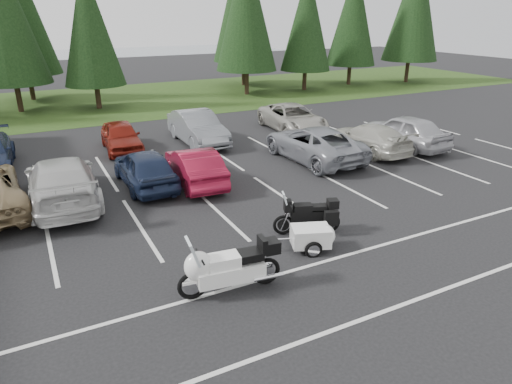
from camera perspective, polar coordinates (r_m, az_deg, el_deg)
The scene contains 23 objects.
ground at distance 14.86m, azimuth -5.06°, elevation -4.22°, with size 120.00×120.00×0.00m, color black.
grass_strip at distance 37.33m, azimuth -19.60°, elevation 10.48°, with size 80.00×16.00×0.01m, color #1E3912.
lake_water at distance 68.33m, azimuth -20.36°, elevation 14.96°, with size 70.00×50.00×0.02m, color slate.
stall_markings at distance 16.57m, azimuth -7.71°, elevation -1.50°, with size 32.00×16.00×0.01m, color silver.
conifer_4 at distance 35.34m, azimuth -29.15°, elevation 19.25°, with size 4.80×4.80×11.17m.
conifer_5 at distance 34.40m, azimuth -20.17°, elevation 19.05°, with size 4.14×4.14×9.63m.
conifer_6 at distance 38.47m, azimuth -1.25°, elevation 22.03°, with size 4.93×4.93×11.48m.
conifer_7 at distance 40.94m, azimuth 6.37°, elevation 20.63°, with size 4.27×4.27×9.94m.
conifer_8 at distance 44.82m, azimuth 12.09°, elevation 20.86°, with size 4.53×4.53×10.56m.
conifer_9 at distance 47.86m, azimuth 19.24°, elevation 21.30°, with size 5.19×5.19×12.10m.
conifer_back_b at distance 39.95m, azimuth -27.71°, elevation 19.83°, with size 4.97×4.97×11.58m.
car_near_3 at distance 17.68m, azimuth -23.09°, elevation 1.29°, with size 2.33×5.74×1.67m, color beige.
car_near_4 at distance 18.40m, azimuth -13.71°, elevation 2.95°, with size 1.78×4.43×1.51m, color #18223D.
car_near_5 at distance 18.37m, azimuth -7.66°, elevation 3.23°, with size 1.52×4.36×1.44m, color maroon.
car_near_6 at distance 21.36m, azimuth 7.19°, elevation 6.06°, with size 2.60×5.63×1.56m, color gray.
car_near_7 at distance 23.11m, azimuth 13.84°, elevation 6.57°, with size 1.94×4.77×1.38m, color #B3B1A4.
car_near_8 at distance 24.41m, azimuth 18.01°, elevation 7.26°, with size 1.96×4.88×1.66m, color #ACABB0.
car_far_2 at distance 23.61m, azimuth -16.51°, elevation 6.67°, with size 1.68×4.19×1.43m, color maroon.
car_far_3 at distance 24.14m, azimuth -7.32°, elevation 7.98°, with size 1.75×5.02×1.66m, color slate.
car_far_4 at distance 26.67m, azimuth 4.61°, elevation 9.21°, with size 2.47×5.36×1.49m, color #A09D93.
touring_motorcycle at distance 11.18m, azimuth -3.27°, elevation -8.82°, with size 2.91×0.89×1.61m, color white, non-canonical shape.
cargo_trailer at distance 13.31m, azimuth 6.82°, elevation -5.79°, with size 1.59×0.89×0.73m, color white, non-canonical shape.
adventure_motorcycle at distance 14.11m, azimuth 6.42°, elevation -2.54°, with size 2.34×0.81×1.43m, color black, non-canonical shape.
Camera 1 is at (-4.95, -12.44, 6.47)m, focal length 32.00 mm.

